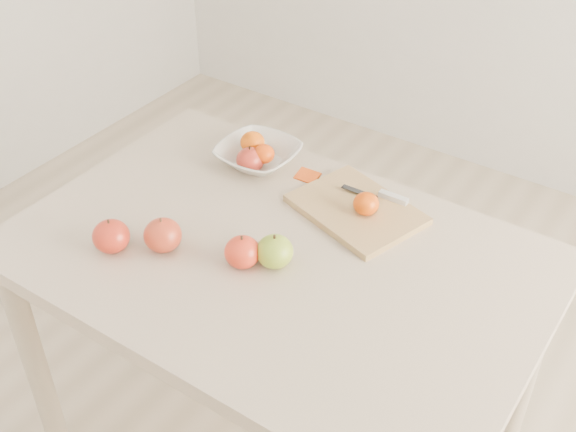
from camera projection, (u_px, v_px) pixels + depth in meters
The scene contains 14 objects.
table at pixel (276, 284), 1.69m from camera, with size 1.20×0.80×0.75m.
cutting_board at pixel (356, 210), 1.75m from camera, with size 0.30×0.22×0.02m, color tan.
board_tangerine at pixel (366, 204), 1.70m from camera, with size 0.06×0.06×0.05m, color #D34B07.
fruit_bowl at pixel (258, 155), 1.91m from camera, with size 0.21×0.21×0.05m, color white.
bowl_tangerine_near at pixel (252, 142), 1.91m from camera, with size 0.07×0.07×0.06m, color #E45B08.
bowl_tangerine_far at pixel (264, 154), 1.87m from camera, with size 0.06×0.06×0.05m, color #E74F08.
orange_peel_a at pixel (307, 177), 1.87m from camera, with size 0.06×0.04×0.00m, color #CD450E.
orange_peel_b at pixel (333, 199), 1.79m from camera, with size 0.04×0.04×0.00m, color #DE4E0F.
paring_knife at pixel (388, 197), 1.76m from camera, with size 0.17×0.05×0.01m.
apple_green at pixel (275, 251), 1.58m from camera, with size 0.08×0.08×0.07m, color #729E1C.
apple_red_d at pixel (111, 236), 1.62m from camera, with size 0.08×0.08×0.08m, color maroon.
apple_red_a at pixel (250, 160), 1.88m from camera, with size 0.07×0.07×0.07m, color maroon.
apple_red_c at pixel (163, 235), 1.62m from camera, with size 0.09×0.09×0.08m, color maroon.
apple_red_e at pixel (242, 252), 1.58m from camera, with size 0.08×0.08×0.07m, color #A50716.
Camera 1 is at (0.73, -1.02, 1.80)m, focal length 45.00 mm.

